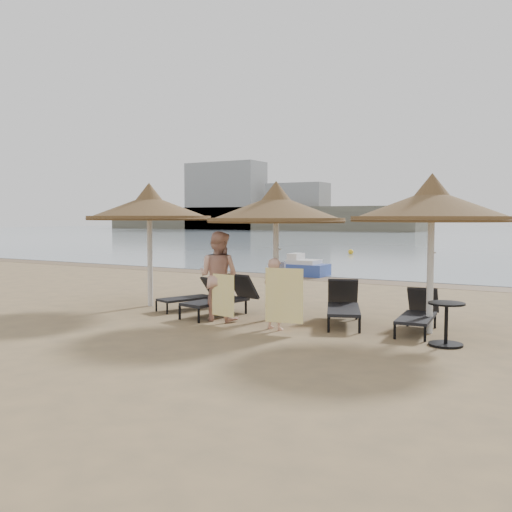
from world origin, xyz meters
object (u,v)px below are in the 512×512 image
at_px(lounger_far_right, 418,313).
at_px(palapa_center, 276,209).
at_px(side_table, 446,325).
at_px(person_right, 275,288).
at_px(lounger_near_left, 224,297).
at_px(pedal_boat, 303,267).
at_px(palapa_right, 432,206).
at_px(lounger_near_right, 343,304).
at_px(lounger_far_left, 194,295).
at_px(palapa_left, 149,208).
at_px(person_left, 218,269).

bearing_deg(lounger_far_right, palapa_center, 178.61).
bearing_deg(side_table, person_right, -175.77).
xyz_separation_m(lounger_near_left, pedal_boat, (-2.24, 9.27, -0.09)).
relative_size(palapa_right, lounger_near_right, 1.50).
bearing_deg(lounger_far_left, palapa_left, -151.69).
height_order(lounger_near_right, person_left, person_left).
relative_size(lounger_far_left, lounger_far_right, 0.94).
height_order(palapa_right, person_right, palapa_right).
xyz_separation_m(lounger_far_left, pedal_boat, (-1.07, 8.92, -0.02)).
bearing_deg(lounger_far_left, palapa_center, 16.40).
distance_m(lounger_near_left, lounger_far_right, 4.64).
height_order(lounger_far_left, person_left, person_left).
distance_m(palapa_right, person_left, 4.88).
height_order(palapa_right, person_left, palapa_right).
xyz_separation_m(palapa_left, lounger_near_right, (5.39, 0.29, -2.20)).
xyz_separation_m(palapa_left, lounger_far_left, (1.30, 0.18, -2.27)).
relative_size(palapa_left, person_right, 1.87).
xyz_separation_m(lounger_near_right, pedal_boat, (-5.16, 8.81, -0.09)).
bearing_deg(palapa_left, person_right, -14.80).
height_order(lounger_far_left, pedal_boat, pedal_boat).
bearing_deg(lounger_far_right, palapa_left, 176.56).
distance_m(palapa_right, pedal_boat, 11.71).
bearing_deg(lounger_near_left, palapa_center, 18.00).
height_order(palapa_center, person_left, palapa_center).
distance_m(palapa_left, lounger_near_left, 3.31).
distance_m(lounger_far_left, person_left, 2.00).
distance_m(lounger_far_right, pedal_boat, 11.22).
height_order(lounger_near_left, pedal_boat, lounger_near_left).
height_order(palapa_right, lounger_near_left, palapa_right).
xyz_separation_m(palapa_right, lounger_far_right, (-0.26, 0.14, -2.23)).
distance_m(lounger_far_left, pedal_boat, 8.99).
bearing_deg(lounger_far_right, lounger_near_left, 179.61).
distance_m(palapa_right, side_table, 2.50).
distance_m(palapa_right, lounger_far_left, 6.46).
xyz_separation_m(lounger_near_left, side_table, (5.42, -0.74, -0.05)).
bearing_deg(side_table, person_left, 179.54).
xyz_separation_m(lounger_far_left, side_table, (6.58, -1.09, 0.03)).
relative_size(side_table, person_left, 0.34).
bearing_deg(palapa_center, pedal_boat, 111.52).
relative_size(palapa_left, person_left, 1.39).
relative_size(palapa_center, lounger_near_left, 1.46).
height_order(lounger_near_left, person_left, person_left).
bearing_deg(person_left, lounger_near_left, -68.92).
bearing_deg(lounger_near_right, palapa_left, 160.95).
relative_size(lounger_near_right, person_left, 0.92).
height_order(palapa_left, lounger_far_left, palapa_left).
xyz_separation_m(palapa_right, side_table, (0.54, -1.00, -2.23)).
distance_m(person_left, person_right, 1.68).
bearing_deg(person_left, lounger_near_right, -159.25).
bearing_deg(person_right, lounger_near_right, -114.14).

